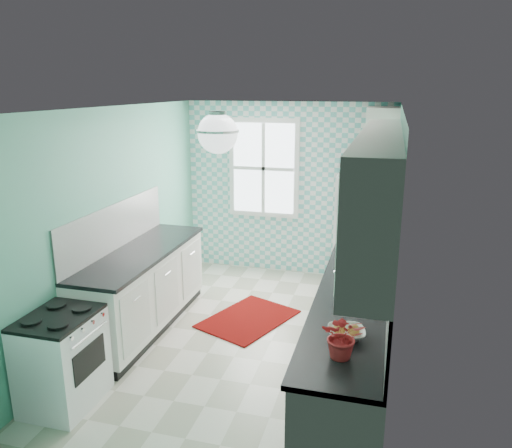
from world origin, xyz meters
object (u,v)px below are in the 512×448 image
(ceiling_light, at_px, (218,133))
(stove, at_px, (62,359))
(fruit_bowl, at_px, (346,333))
(potted_plant, at_px, (343,336))
(sink, at_px, (363,253))
(microwave, at_px, (365,164))
(fridge, at_px, (361,233))

(ceiling_light, relative_size, stove, 0.43)
(fruit_bowl, bearing_deg, potted_plant, -90.00)
(sink, distance_m, fruit_bowl, 1.99)
(sink, xyz_separation_m, microwave, (-0.09, 1.27, 0.80))
(ceiling_light, xyz_separation_m, microwave, (1.11, 2.58, -0.59))
(ceiling_light, distance_m, fruit_bowl, 1.93)
(fridge, relative_size, microwave, 2.99)
(stove, distance_m, potted_plant, 2.50)
(ceiling_light, height_order, fruit_bowl, ceiling_light)
(potted_plant, distance_m, microwave, 3.61)
(fridge, xyz_separation_m, stove, (-2.31, -3.33, -0.36))
(ceiling_light, relative_size, potted_plant, 1.10)
(stove, height_order, fruit_bowl, fruit_bowl)
(potted_plant, xyz_separation_m, microwave, (-0.09, 3.55, 0.63))
(stove, distance_m, sink, 3.21)
(sink, bearing_deg, ceiling_light, -133.19)
(microwave, bearing_deg, stove, 57.78)
(ceiling_light, xyz_separation_m, sink, (1.20, 1.31, -1.39))
(fridge, bearing_deg, sink, -87.05)
(ceiling_light, distance_m, potted_plant, 1.97)
(fridge, distance_m, fruit_bowl, 3.27)
(potted_plant, bearing_deg, fruit_bowl, 90.00)
(ceiling_light, xyz_separation_m, fruit_bowl, (1.20, -0.68, -1.35))
(fridge, distance_m, potted_plant, 3.57)
(sink, relative_size, microwave, 1.01)
(sink, height_order, fruit_bowl, sink)
(sink, bearing_deg, fridge, 93.60)
(stove, relative_size, sink, 1.54)
(ceiling_light, bearing_deg, fruit_bowl, -29.58)
(stove, bearing_deg, ceiling_light, 35.62)
(sink, bearing_deg, microwave, 93.59)
(fruit_bowl, relative_size, microwave, 0.51)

